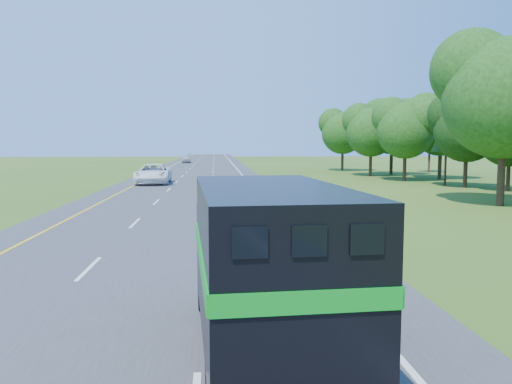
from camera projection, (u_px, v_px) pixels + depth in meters
road at (196, 180)px, 54.51m from camera, size 15.00×260.00×0.04m
lane_markings at (196, 179)px, 54.51m from camera, size 11.15×260.00×0.01m
horse_truck at (264, 266)px, 8.90m from camera, size 2.69×7.40×3.22m
white_suv at (153, 174)px, 48.85m from camera, size 3.39×7.05×1.94m
far_car at (186, 159)px, 102.18m from camera, size 1.99×4.57×1.53m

